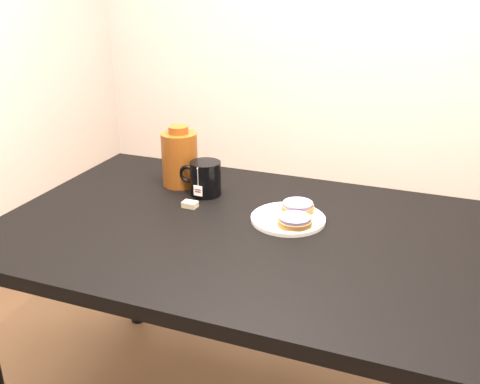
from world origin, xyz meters
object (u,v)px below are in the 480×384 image
at_px(bagel_back, 298,207).
at_px(mug, 205,178).
at_px(plate, 288,218).
at_px(teabag_pouch, 190,204).
at_px(bagel_package, 180,158).
at_px(table, 242,252).
at_px(bagel_front, 295,221).

relative_size(bagel_back, mug, 0.82).
height_order(plate, teabag_pouch, teabag_pouch).
distance_m(mug, bagel_package, 0.13).
xyz_separation_m(table, bagel_back, (0.12, 0.14, 0.11)).
relative_size(bagel_back, teabag_pouch, 2.71).
relative_size(mug, bagel_package, 0.72).
bearing_deg(teabag_pouch, bagel_package, 125.05).
height_order(table, teabag_pouch, teabag_pouch).
bearing_deg(mug, bagel_back, -5.93).
distance_m(table, mug, 0.30).
bearing_deg(table, mug, 137.57).
bearing_deg(teabag_pouch, bagel_front, -5.32).
bearing_deg(table, plate, 37.17).
xyz_separation_m(bagel_back, bagel_package, (-0.44, 0.10, 0.07)).
bearing_deg(plate, table, -142.83).
height_order(mug, teabag_pouch, mug).
height_order(plate, bagel_package, bagel_package).
distance_m(bagel_back, teabag_pouch, 0.33).
distance_m(teabag_pouch, bagel_package, 0.22).
bearing_deg(plate, mug, 162.43).
bearing_deg(table, bagel_front, 15.06).
relative_size(teabag_pouch, bagel_package, 0.22).
xyz_separation_m(bagel_front, mug, (-0.34, 0.14, 0.03)).
height_order(bagel_front, bagel_package, bagel_package).
bearing_deg(teabag_pouch, bagel_back, 11.85).
bearing_deg(plate, bagel_front, -54.78).
bearing_deg(teabag_pouch, plate, 2.50).
xyz_separation_m(bagel_back, teabag_pouch, (-0.33, -0.07, -0.02)).
bearing_deg(bagel_package, plate, -19.39).
relative_size(plate, bagel_back, 1.79).
xyz_separation_m(table, bagel_front, (0.14, 0.04, 0.11)).
distance_m(table, bagel_front, 0.18).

